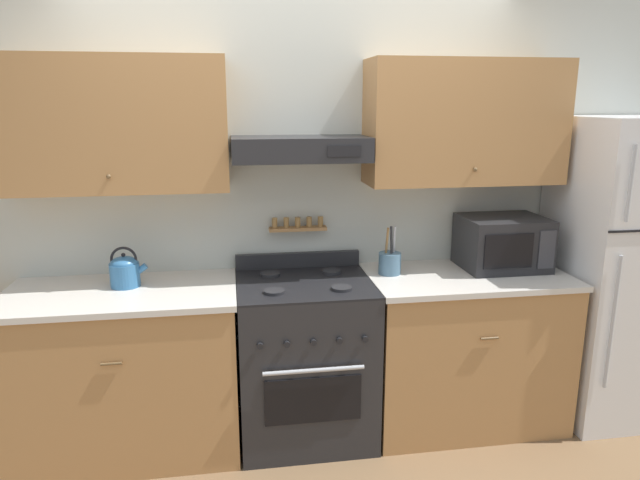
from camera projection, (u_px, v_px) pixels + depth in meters
ground_plane at (314, 466)px, 3.04m from camera, size 16.00×16.00×0.00m
wall_back at (295, 180)px, 3.30m from camera, size 5.20×0.46×2.55m
counter_left at (127, 371)px, 3.11m from camera, size 1.21×0.68×0.92m
counter_right at (462, 347)px, 3.40m from camera, size 1.15×0.68×0.92m
stove_range at (305, 358)px, 3.25m from camera, size 0.74×0.68×1.01m
refrigerator at (617, 270)px, 3.42m from camera, size 0.68×0.70×1.81m
tea_kettle at (125, 270)px, 3.05m from camera, size 0.20×0.16×0.22m
microwave at (502, 243)px, 3.38m from camera, size 0.48×0.39×0.31m
utensil_crock at (390, 262)px, 3.28m from camera, size 0.13×0.13×0.28m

